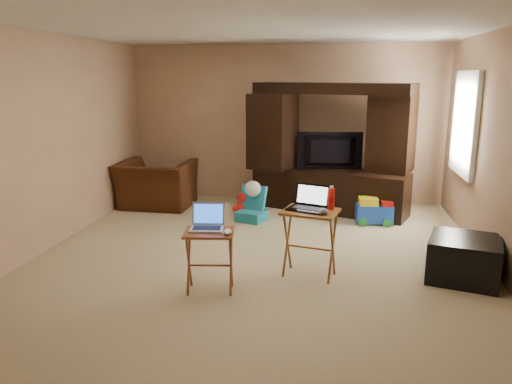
% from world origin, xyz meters
% --- Properties ---
extents(floor, '(5.50, 5.50, 0.00)m').
position_xyz_m(floor, '(0.00, 0.00, 0.00)').
color(floor, '#CBBC8D').
rests_on(floor, ground).
extents(ceiling, '(5.50, 5.50, 0.00)m').
position_xyz_m(ceiling, '(0.00, 0.00, 2.50)').
color(ceiling, silver).
rests_on(ceiling, ground).
extents(wall_back, '(5.00, 0.00, 5.00)m').
position_xyz_m(wall_back, '(0.00, 2.75, 1.25)').
color(wall_back, tan).
rests_on(wall_back, ground).
extents(wall_front, '(5.00, 0.00, 5.00)m').
position_xyz_m(wall_front, '(0.00, -2.75, 1.25)').
color(wall_front, tan).
rests_on(wall_front, ground).
extents(wall_left, '(0.00, 5.50, 5.50)m').
position_xyz_m(wall_left, '(-2.50, 0.00, 1.25)').
color(wall_left, tan).
rests_on(wall_left, ground).
extents(wall_right, '(0.00, 5.50, 5.50)m').
position_xyz_m(wall_right, '(2.50, 0.00, 1.25)').
color(wall_right, tan).
rests_on(wall_right, ground).
extents(window_pane, '(0.00, 1.20, 1.20)m').
position_xyz_m(window_pane, '(2.48, 1.55, 1.40)').
color(window_pane, white).
rests_on(window_pane, ground).
extents(window_frame, '(0.06, 1.14, 1.34)m').
position_xyz_m(window_frame, '(2.46, 1.55, 1.40)').
color(window_frame, white).
rests_on(window_frame, ground).
extents(entertainment_center, '(2.39, 1.33, 1.91)m').
position_xyz_m(entertainment_center, '(0.74, 2.14, 0.95)').
color(entertainment_center, black).
rests_on(entertainment_center, floor).
extents(television, '(0.98, 0.24, 0.56)m').
position_xyz_m(television, '(0.74, 2.09, 0.91)').
color(television, black).
rests_on(television, entertainment_center).
extents(recliner, '(1.12, 0.98, 0.71)m').
position_xyz_m(recliner, '(-1.92, 1.92, 0.36)').
color(recliner, '#4B2110').
rests_on(recliner, floor).
extents(child_rocker, '(0.48, 0.52, 0.49)m').
position_xyz_m(child_rocker, '(-0.32, 1.40, 0.25)').
color(child_rocker, '#19738D').
rests_on(child_rocker, floor).
extents(plush_toy, '(0.33, 0.27, 0.36)m').
position_xyz_m(plush_toy, '(-0.48, 1.61, 0.18)').
color(plush_toy, red).
rests_on(plush_toy, floor).
extents(push_toy, '(0.53, 0.40, 0.38)m').
position_xyz_m(push_toy, '(1.38, 1.54, 0.19)').
color(push_toy, blue).
rests_on(push_toy, floor).
extents(ottoman, '(0.82, 0.82, 0.43)m').
position_xyz_m(ottoman, '(2.14, -0.30, 0.21)').
color(ottoman, black).
rests_on(ottoman, floor).
extents(tray_table_left, '(0.50, 0.43, 0.60)m').
position_xyz_m(tray_table_left, '(-0.31, -0.99, 0.30)').
color(tray_table_left, brown).
rests_on(tray_table_left, floor).
extents(tray_table_right, '(0.62, 0.54, 0.69)m').
position_xyz_m(tray_table_right, '(0.60, -0.47, 0.35)').
color(tray_table_right, '#985C24').
rests_on(tray_table_right, floor).
extents(laptop_left, '(0.34, 0.30, 0.24)m').
position_xyz_m(laptop_left, '(-0.34, -0.96, 0.72)').
color(laptop_left, '#AAAAAF').
rests_on(laptop_left, tray_table_left).
extents(laptop_right, '(0.44, 0.40, 0.24)m').
position_xyz_m(laptop_right, '(0.56, -0.45, 0.81)').
color(laptop_right, black).
rests_on(laptop_right, tray_table_right).
extents(mouse_left, '(0.10, 0.13, 0.05)m').
position_xyz_m(mouse_left, '(-0.12, -1.06, 0.62)').
color(mouse_left, white).
rests_on(mouse_left, tray_table_left).
extents(mouse_right, '(0.11, 0.16, 0.06)m').
position_xyz_m(mouse_right, '(0.73, -0.59, 0.72)').
color(mouse_right, '#444549').
rests_on(mouse_right, tray_table_right).
extents(water_bottle, '(0.07, 0.07, 0.21)m').
position_xyz_m(water_bottle, '(0.80, -0.39, 0.80)').
color(water_bottle, red).
rests_on(water_bottle, tray_table_right).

